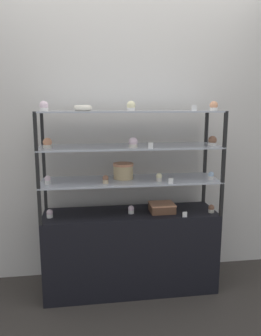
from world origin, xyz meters
The scene contains 26 objects.
ground_plane centered at (0.00, 0.00, 0.00)m, with size 20.00×20.00×0.00m, color #38332D.
back_wall centered at (0.00, 0.35, 1.30)m, with size 8.00×0.05×2.60m.
display_base centered at (0.00, 0.00, 0.33)m, with size 1.40×0.40×0.67m.
display_riser_lower centered at (0.00, 0.00, 0.92)m, with size 1.40×0.40×0.27m.
display_riser_middle centered at (0.00, 0.00, 1.19)m, with size 1.40×0.40×0.27m.
display_riser_upper centered at (0.00, 0.00, 1.46)m, with size 1.40×0.40×0.27m.
layer_cake_centerpiece centered at (-0.05, 0.05, 1.00)m, with size 0.16×0.16×0.13m.
sheet_cake_frosted centered at (0.25, -0.03, 0.70)m, with size 0.20×0.17×0.07m.
cupcake_0 centered at (-0.63, -0.04, 0.70)m, with size 0.05×0.05×0.07m.
cupcake_1 centered at (0.00, -0.03, 0.70)m, with size 0.05×0.05×0.07m.
cupcake_2 centered at (0.64, -0.10, 0.70)m, with size 0.05×0.05×0.07m.
price_tag_0 centered at (0.40, -0.18, 0.69)m, with size 0.04×0.00×0.04m.
cupcake_3 centered at (-0.64, -0.05, 0.97)m, with size 0.05×0.05×0.06m.
cupcake_4 centered at (-0.20, -0.10, 0.97)m, with size 0.05×0.05×0.06m.
cupcake_5 centered at (0.21, -0.08, 0.97)m, with size 0.05×0.05×0.06m.
cupcake_6 centered at (0.64, -0.08, 0.97)m, with size 0.05×0.05×0.06m.
price_tag_1 centered at (0.28, -0.18, 0.96)m, with size 0.04×0.00×0.04m.
cupcake_7 centered at (-0.63, -0.04, 1.24)m, with size 0.07×0.07×0.08m.
cupcake_8 centered at (0.01, -0.09, 1.24)m, with size 0.07×0.07×0.08m.
cupcake_9 centered at (0.64, -0.07, 1.24)m, with size 0.07×0.07×0.08m.
price_tag_2 centered at (0.12, -0.18, 1.23)m, with size 0.04×0.00×0.04m.
cupcake_10 centered at (-0.64, -0.04, 1.51)m, with size 0.06×0.06×0.07m.
cupcake_11 centered at (-0.01, -0.10, 1.51)m, with size 0.06×0.06×0.07m.
cupcake_12 centered at (0.65, -0.05, 1.51)m, with size 0.06×0.06×0.07m.
price_tag_3 centered at (0.44, -0.18, 1.50)m, with size 0.04×0.00×0.04m.
donut_glazed centered at (-0.36, 0.04, 1.50)m, with size 0.14×0.14×0.04m.
Camera 1 is at (-0.36, -2.51, 1.52)m, focal length 35.00 mm.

